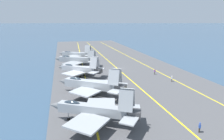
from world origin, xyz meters
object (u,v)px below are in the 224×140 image
at_px(crew_blue_vest, 200,127).
at_px(crew_red_vest, 119,73).
at_px(crew_white_vest, 172,78).
at_px(parked_jet_nearest, 95,110).
at_px(parked_jet_second, 91,85).
at_px(parked_jet_fourth, 77,60).
at_px(parked_jet_third, 80,69).
at_px(crew_purple_vest, 155,71).
at_px(parked_jet_fifth, 77,54).

height_order(crew_blue_vest, crew_red_vest, crew_red_vest).
xyz_separation_m(crew_white_vest, crew_red_vest, (9.00, 13.00, 0.00)).
bearing_deg(parked_jet_nearest, parked_jet_second, -6.12).
xyz_separation_m(parked_jet_fourth, crew_white_vest, (-25.75, -24.84, -1.73)).
height_order(parked_jet_third, crew_white_vest, parked_jet_third).
xyz_separation_m(crew_white_vest, crew_purple_vest, (8.27, 1.29, 0.05)).
xyz_separation_m(parked_jet_third, parked_jet_fifth, (29.05, -1.20, -0.23)).
distance_m(crew_white_vest, crew_red_vest, 15.81).
xyz_separation_m(parked_jet_nearest, parked_jet_third, (29.77, -0.23, -0.13)).
height_order(crew_white_vest, crew_purple_vest, crew_purple_vest).
distance_m(parked_jet_fourth, parked_jet_fifth, 14.79).
xyz_separation_m(crew_red_vest, crew_purple_vest, (-0.73, -11.71, 0.05)).
xyz_separation_m(parked_jet_fifth, crew_white_vest, (-40.50, -23.76, -1.35)).
bearing_deg(parked_jet_fifth, crew_white_vest, -149.60).
bearing_deg(crew_white_vest, crew_blue_vest, 158.63).
distance_m(parked_jet_second, crew_white_vest, 24.19).
relative_size(parked_jet_fifth, crew_blue_vest, 9.52).
bearing_deg(parked_jet_third, crew_purple_vest, -97.66).
bearing_deg(parked_jet_fourth, parked_jet_second, -177.87).
distance_m(parked_jet_second, parked_jet_fifth, 45.05).
height_order(parked_jet_fourth, crew_blue_vest, parked_jet_fourth).
bearing_deg(parked_jet_third, crew_blue_vest, -157.21).
bearing_deg(parked_jet_nearest, parked_jet_fourth, -0.46).
height_order(parked_jet_nearest, crew_white_vest, parked_jet_nearest).
distance_m(crew_blue_vest, crew_red_vest, 33.99).
distance_m(parked_jet_nearest, crew_blue_vest, 16.88).
bearing_deg(parked_jet_second, parked_jet_nearest, 173.88).
bearing_deg(parked_jet_nearest, crew_white_vest, -53.97).
bearing_deg(crew_red_vest, parked_jet_second, 141.66).
bearing_deg(crew_blue_vest, parked_jet_fourth, 16.64).
bearing_deg(parked_jet_third, crew_white_vest, -114.64).
distance_m(parked_jet_second, parked_jet_third, 16.05).
distance_m(crew_white_vest, crew_purple_vest, 8.37).
height_order(parked_jet_third, parked_jet_fifth, parked_jet_third).
bearing_deg(crew_red_vest, crew_purple_vest, -93.56).
height_order(parked_jet_second, crew_blue_vest, parked_jet_second).
distance_m(parked_jet_second, crew_blue_vest, 24.70).
bearing_deg(crew_blue_vest, crew_white_vest, -21.37).
xyz_separation_m(crew_blue_vest, crew_purple_vest, (33.10, -8.43, 0.07)).
bearing_deg(crew_purple_vest, crew_red_vest, 86.44).
bearing_deg(parked_jet_second, crew_white_vest, -79.14).
distance_m(parked_jet_second, parked_jet_fourth, 30.32).
xyz_separation_m(parked_jet_nearest, crew_white_vest, (18.32, -25.19, -1.72)).
xyz_separation_m(parked_jet_second, parked_jet_third, (16.00, 1.25, 0.00)).
bearing_deg(parked_jet_fourth, parked_jet_nearest, 179.54).
xyz_separation_m(parked_jet_third, crew_red_vest, (-2.45, -11.96, -1.58)).
height_order(crew_white_vest, crew_blue_vest, crew_white_vest).
distance_m(parked_jet_fifth, crew_purple_vest, 39.31).
height_order(crew_blue_vest, crew_purple_vest, crew_purple_vest).
xyz_separation_m(parked_jet_fourth, crew_red_vest, (-16.76, -11.84, -1.73)).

